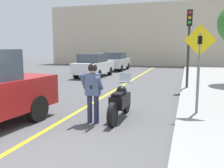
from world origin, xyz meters
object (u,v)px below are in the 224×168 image
Objects in this scene: crossing_sign at (199,61)px; parked_car_silver at (116,61)px; motorcycle at (120,102)px; parked_car_white at (94,65)px; person_biker at (93,87)px; traffic_light at (189,34)px.

crossing_sign reaches higher than parked_car_silver.
parked_car_silver is (-4.56, 15.57, 0.34)m from motorcycle.
parked_car_white is 5.61m from parked_car_silver.
parked_car_white reaches higher than motorcycle.
motorcycle is at bearing 45.29° from person_biker.
motorcycle is 16.23m from parked_car_silver.
traffic_light is 11.93m from parked_car_silver.
person_biker is 0.64× the size of crossing_sign.
parked_car_white is (-6.86, 9.21, -0.89)m from crossing_sign.
traffic_light is 0.89× the size of parked_car_silver.
traffic_light is at bearing 71.67° from motorcycle.
motorcycle is at bearing -108.33° from traffic_light.
parked_car_silver is (-6.76, 14.82, -0.89)m from crossing_sign.
motorcycle is at bearing -73.66° from parked_car_silver.
traffic_light is at bearing -32.94° from parked_car_white.
parked_car_silver is at bearing 123.24° from traffic_light.
parked_car_white is at bearing 147.06° from traffic_light.
traffic_light is at bearing 93.50° from crossing_sign.
parked_car_silver is (-3.94, 16.20, -0.18)m from person_biker.
traffic_light is 8.04m from parked_car_white.
parked_car_silver is at bearing 114.53° from crossing_sign.
traffic_light reaches higher than parked_car_white.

